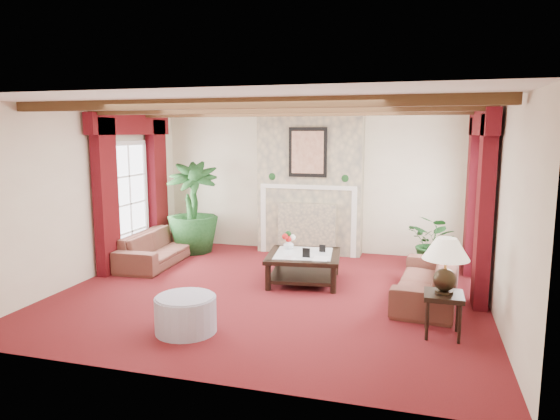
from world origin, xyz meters
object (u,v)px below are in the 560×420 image
(sofa_right, at_px, (428,273))
(ottoman, at_px, (186,314))
(sofa_left, at_px, (158,242))
(side_table, at_px, (443,315))
(potted_palm, at_px, (193,227))
(coffee_table, at_px, (304,268))

(sofa_right, relative_size, ottoman, 2.82)
(sofa_left, distance_m, ottoman, 3.31)
(ottoman, bearing_deg, side_table, 13.49)
(potted_palm, height_order, side_table, potted_palm)
(potted_palm, relative_size, side_table, 3.92)
(sofa_left, height_order, side_table, sofa_left)
(potted_palm, distance_m, coffee_table, 2.88)
(sofa_left, xyz_separation_m, ottoman, (1.89, -2.71, -0.17))
(potted_palm, distance_m, side_table, 5.41)
(coffee_table, bearing_deg, sofa_right, -17.61)
(side_table, bearing_deg, sofa_right, 97.14)
(sofa_right, relative_size, side_table, 3.99)
(sofa_left, distance_m, sofa_right, 4.68)
(sofa_left, relative_size, potted_palm, 0.98)
(side_table, relative_size, ottoman, 0.71)
(potted_palm, bearing_deg, sofa_right, -20.92)
(potted_palm, relative_size, coffee_table, 1.80)
(sofa_left, xyz_separation_m, potted_palm, (0.24, 0.92, 0.11))
(sofa_left, xyz_separation_m, coffee_table, (2.77, -0.42, -0.15))
(sofa_left, distance_m, side_table, 5.19)
(sofa_right, distance_m, potted_palm, 4.69)
(sofa_left, xyz_separation_m, side_table, (4.78, -2.02, -0.12))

